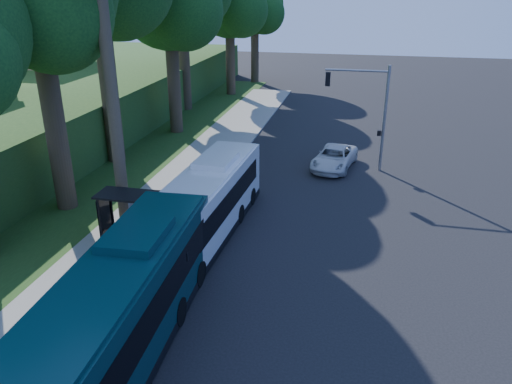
% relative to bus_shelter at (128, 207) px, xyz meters
% --- Properties ---
extents(ground, '(140.00, 140.00, 0.00)m').
position_rel_bus_shelter_xyz_m(ground, '(7.26, 2.86, -1.81)').
color(ground, black).
rests_on(ground, ground).
extents(sidewalk, '(4.50, 70.00, 0.12)m').
position_rel_bus_shelter_xyz_m(sidewalk, '(-0.04, 2.86, -1.75)').
color(sidewalk, gray).
rests_on(sidewalk, ground).
extents(red_curb, '(0.25, 30.00, 0.13)m').
position_rel_bus_shelter_xyz_m(red_curb, '(2.26, -1.14, -1.74)').
color(red_curb, maroon).
rests_on(red_curb, ground).
extents(grass_verge, '(8.00, 70.00, 0.06)m').
position_rel_bus_shelter_xyz_m(grass_verge, '(-5.74, 7.86, -1.78)').
color(grass_verge, '#234719').
rests_on(grass_verge, ground).
extents(bus_shelter, '(3.20, 1.51, 2.55)m').
position_rel_bus_shelter_xyz_m(bus_shelter, '(0.00, 0.00, 0.00)').
color(bus_shelter, black).
rests_on(bus_shelter, ground).
extents(stop_sign_pole, '(0.35, 0.06, 3.17)m').
position_rel_bus_shelter_xyz_m(stop_sign_pole, '(1.86, -2.14, 0.28)').
color(stop_sign_pole, gray).
rests_on(stop_sign_pole, ground).
extents(traffic_signal_pole, '(4.10, 0.30, 7.00)m').
position_rel_bus_shelter_xyz_m(traffic_signal_pole, '(11.04, 12.86, 2.62)').
color(traffic_signal_pole, gray).
rests_on(traffic_signal_pole, ground).
extents(hillside_backdrop, '(24.00, 60.00, 8.80)m').
position_rel_bus_shelter_xyz_m(hillside_backdrop, '(-19.04, 17.96, 0.63)').
color(hillside_backdrop, '#234719').
rests_on(hillside_backdrop, ground).
extents(tree_2, '(8.82, 8.40, 15.12)m').
position_rel_bus_shelter_xyz_m(tree_2, '(-4.64, 18.84, 8.67)').
color(tree_2, '#382B1E').
rests_on(tree_2, ground).
extents(tree_4, '(8.40, 8.00, 14.14)m').
position_rel_bus_shelter_xyz_m(tree_4, '(-4.14, 34.84, 7.92)').
color(tree_4, '#382B1E').
rests_on(tree_4, ground).
extents(tree_5, '(7.35, 7.00, 12.86)m').
position_rel_bus_shelter_xyz_m(tree_5, '(-3.16, 42.84, 7.16)').
color(tree_5, '#382B1E').
rests_on(tree_5, ground).
extents(white_bus, '(3.05, 12.11, 3.58)m').
position_rel_bus_shelter_xyz_m(white_bus, '(3.48, 1.09, -0.06)').
color(white_bus, white).
rests_on(white_bus, ground).
extents(teal_bus, '(3.35, 13.16, 3.89)m').
position_rel_bus_shelter_xyz_m(teal_bus, '(3.45, -7.96, 0.09)').
color(teal_bus, '#092D33').
rests_on(teal_bus, ground).
extents(pickup, '(3.23, 5.46, 1.43)m').
position_rel_bus_shelter_xyz_m(pickup, '(8.99, 12.74, -1.09)').
color(pickup, silver).
rests_on(pickup, ground).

